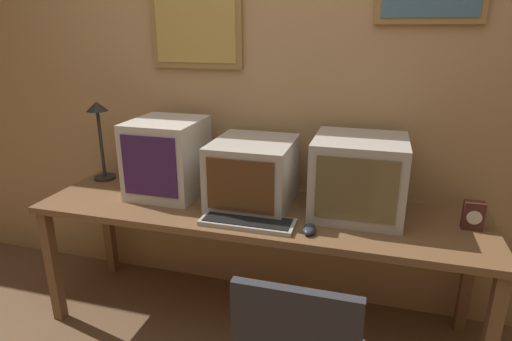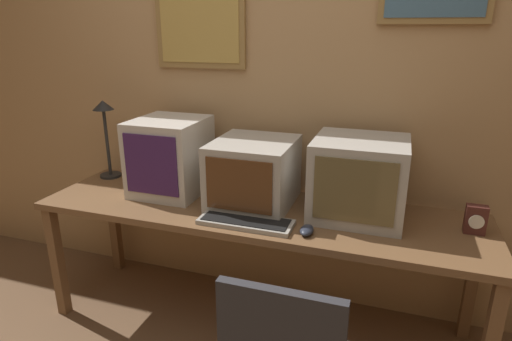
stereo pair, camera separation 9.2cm
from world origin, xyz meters
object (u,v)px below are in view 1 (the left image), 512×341
Objects in this scene: monitor_center at (253,173)px; desk_lamp at (99,126)px; monitor_left at (168,157)px; keyboard_main at (248,222)px; monitor_right at (358,176)px; desk_clock at (473,215)px; mouse_near_keyboard at (309,229)px.

monitor_center is 1.02m from desk_lamp.
monitor_left is 0.65m from keyboard_main.
monitor_right reaches higher than keyboard_main.
mouse_near_keyboard is at bearing -160.81° from desk_clock.
desk_clock is (1.58, -0.03, -0.14)m from monitor_left.
monitor_right reaches higher than desk_clock.
desk_lamp reaches higher than desk_clock.
desk_clock is at bearing 19.19° from mouse_near_keyboard.
monitor_right is 4.18× the size of mouse_near_keyboard.
mouse_near_keyboard is at bearing -18.43° from monitor_left.
mouse_near_keyboard is (0.35, -0.27, -0.15)m from monitor_center.
monitor_center reaches higher than keyboard_main.
keyboard_main is 0.94× the size of desk_lamp.
monitor_center is 3.37× the size of desk_clock.
desk_clock is 2.10m from desk_lamp.
desk_clock is (0.54, -0.04, -0.13)m from monitor_right.
monitor_left is 3.96× the size of mouse_near_keyboard.
monitor_left is 3.10× the size of desk_clock.
monitor_left is 0.92× the size of keyboard_main.
keyboard_main is (0.05, -0.26, -0.16)m from monitor_center.
desk_clock is at bearing 13.46° from keyboard_main.
monitor_left is at bearing 178.90° from desk_clock.
desk_lamp is at bearing 176.37° from monitor_right.
monitor_center is 0.46m from mouse_near_keyboard.
desk_lamp is (-0.50, 0.10, 0.12)m from monitor_left.
monitor_left is 0.95× the size of monitor_right.
monitor_right is (1.04, 0.01, -0.01)m from monitor_left.
monitor_right is 0.92× the size of desk_lamp.
monitor_left is at bearing 153.39° from keyboard_main.
monitor_right is at bearing -3.63° from desk_lamp.
monitor_right reaches higher than mouse_near_keyboard.
monitor_left is 1.58m from desk_clock.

